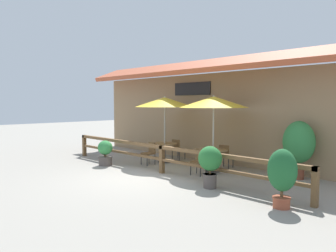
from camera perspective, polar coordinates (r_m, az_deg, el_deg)
ground_plane at (r=10.64m, az=-5.23°, el=-9.02°), size 60.00×60.00×0.00m
building_facade at (r=13.34m, az=8.52°, el=2.98°), size 14.28×1.49×4.23m
patio_railing at (r=11.19m, az=-1.07°, el=-4.73°), size 10.40×0.14×0.95m
patio_umbrella_near at (r=13.14m, az=-0.58°, el=4.18°), size 2.40×2.40×2.67m
dining_table_near at (r=13.26m, az=-0.58°, el=-3.66°), size 1.00×1.00×0.78m
chair_near_streetside at (r=12.78m, az=-3.26°, el=-4.56°), size 0.45×0.45×0.87m
chair_near_wallside at (r=13.85m, az=1.69°, el=-3.89°), size 0.45×0.45×0.87m
patio_umbrella_middle at (r=11.47m, az=7.95°, el=4.16°), size 2.40×2.40×2.67m
dining_table_middle at (r=11.61m, az=7.86°, el=-4.81°), size 1.00×1.00×0.78m
chair_middle_streetside at (r=11.02m, az=5.53°, el=-5.96°), size 0.48×0.48×0.87m
chair_middle_wallside at (r=12.25m, az=9.96°, el=-4.99°), size 0.49×0.49×0.87m
potted_plant_small_flowering at (r=7.95m, az=19.26°, el=-7.80°), size 0.67×0.60×1.36m
potted_plant_corner_fern at (r=9.32m, az=7.33°, el=-6.26°), size 0.70×0.63×1.19m
potted_plant_entrance_palm at (r=12.83m, az=-10.88°, el=-4.48°), size 0.61×0.55×0.96m
potted_plant_tall_tropical at (r=11.08m, az=21.82°, el=-2.82°), size 0.99×0.89×1.84m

